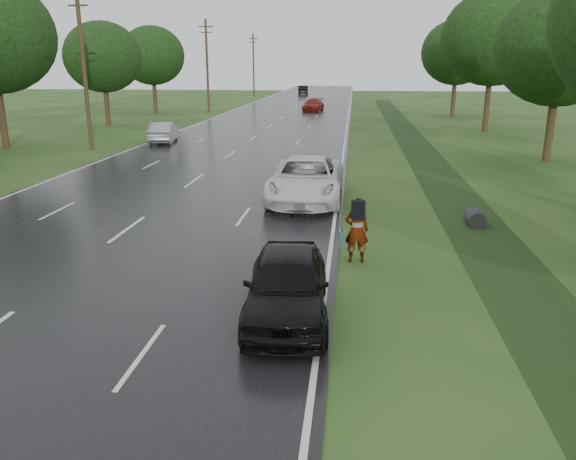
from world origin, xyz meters
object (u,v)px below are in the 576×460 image
(pedestrian, at_px, (356,229))
(white_pickup, at_px, (306,179))
(dark_sedan, at_px, (287,284))
(silver_sedan, at_px, (164,132))

(pedestrian, relative_size, white_pickup, 0.30)
(white_pickup, distance_m, dark_sedan, 10.78)
(dark_sedan, relative_size, silver_sedan, 1.02)
(dark_sedan, bearing_deg, white_pickup, 88.64)
(white_pickup, xyz_separation_m, dark_sedan, (0.50, -10.77, -0.11))
(pedestrian, height_order, dark_sedan, pedestrian)
(pedestrian, bearing_deg, dark_sedan, 65.29)
(pedestrian, distance_m, dark_sedan, 4.05)
(white_pickup, height_order, silver_sedan, white_pickup)
(pedestrian, height_order, white_pickup, pedestrian)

